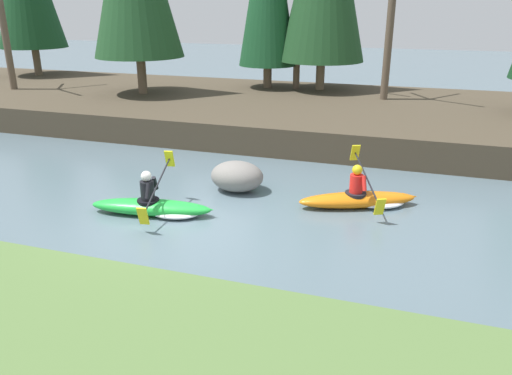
# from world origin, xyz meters

# --- Properties ---
(ground_plane) EXTENTS (90.00, 90.00, 0.00)m
(ground_plane) POSITION_xyz_m (0.00, 0.00, 0.00)
(ground_plane) COLOR slate
(riverbank_far) EXTENTS (44.00, 9.27, 0.90)m
(riverbank_far) POSITION_xyz_m (0.00, 9.88, 0.45)
(riverbank_far) COLOR #473D2D
(riverbank_far) RESTS_ON ground
(bare_tree_upstream) EXTENTS (2.90, 2.86, 5.20)m
(bare_tree_upstream) POSITION_xyz_m (-11.98, 8.74, 3.35)
(bare_tree_upstream) COLOR brown
(bare_tree_upstream) RESTS_ON riverbank_far
(bare_tree_mid_upstream) EXTENTS (3.64, 3.60, 6.61)m
(bare_tree_mid_upstream) POSITION_xyz_m (-0.58, 12.71, 4.01)
(bare_tree_mid_upstream) COLOR brown
(bare_tree_mid_upstream) RESTS_ON riverbank_far
(bare_tree_mid_downstream) EXTENTS (2.75, 2.72, 4.92)m
(bare_tree_mid_downstream) POSITION_xyz_m (3.22, 11.21, 3.22)
(bare_tree_mid_downstream) COLOR brown
(bare_tree_mid_downstream) RESTS_ON riverbank_far
(kayaker_lead) EXTENTS (2.71, 1.96, 1.20)m
(kayaker_lead) POSITION_xyz_m (3.50, 2.29, 0.20)
(kayaker_lead) COLOR orange
(kayaker_lead) RESTS_ON ground
(kayaker_middle) EXTENTS (2.79, 2.06, 1.20)m
(kayaker_middle) POSITION_xyz_m (-0.74, 0.41, 0.20)
(kayaker_middle) COLOR green
(kayaker_middle) RESTS_ON ground
(boulder_midstream) EXTENTS (1.32, 1.03, 0.75)m
(boulder_midstream) POSITION_xyz_m (0.43, 2.37, 0.37)
(boulder_midstream) COLOR gray
(boulder_midstream) RESTS_ON ground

